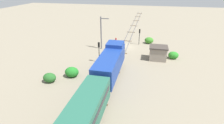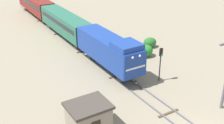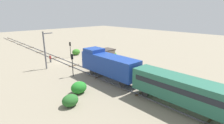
{
  "view_description": "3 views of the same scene",
  "coord_description": "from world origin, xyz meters",
  "px_view_note": "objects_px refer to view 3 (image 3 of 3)",
  "views": [
    {
      "loc": [
        -5.46,
        38.99,
        14.13
      ],
      "look_at": [
        0.21,
        13.04,
        1.83
      ],
      "focal_mm": 28.0,
      "sensor_mm": 36.0,
      "label": 1
    },
    {
      "loc": [
        -15.89,
        -11.33,
        15.62
      ],
      "look_at": [
        -1.49,
        12.05,
        2.65
      ],
      "focal_mm": 45.0,
      "sensor_mm": 36.0,
      "label": 2
    },
    {
      "loc": [
        17.92,
        35.26,
        10.73
      ],
      "look_at": [
        -1.17,
        14.79,
        2.77
      ],
      "focal_mm": 28.0,
      "sensor_mm": 36.0,
      "label": 3
    }
  ],
  "objects_px": {
    "relay_hut": "(106,55)",
    "passenger_car_leading": "(190,92)",
    "locomotive": "(108,64)",
    "traffic_signal_mid": "(72,61)",
    "catenary_mast": "(45,49)",
    "traffic_signal_near": "(70,47)",
    "worker_near_track": "(50,58)"
  },
  "relations": [
    {
      "from": "passenger_car_leading",
      "to": "worker_near_track",
      "type": "height_order",
      "value": "passenger_car_leading"
    },
    {
      "from": "passenger_car_leading",
      "to": "catenary_mast",
      "type": "xyz_separation_m",
      "value": [
        4.93,
        -26.01,
        1.37
      ]
    },
    {
      "from": "traffic_signal_mid",
      "to": "catenary_mast",
      "type": "distance_m",
      "value": 7.56
    },
    {
      "from": "passenger_car_leading",
      "to": "traffic_signal_near",
      "type": "xyz_separation_m",
      "value": [
        -3.2,
        -30.84,
        0.13
      ]
    },
    {
      "from": "catenary_mast",
      "to": "locomotive",
      "type": "bearing_deg",
      "value": 111.27
    },
    {
      "from": "traffic_signal_near",
      "to": "traffic_signal_mid",
      "type": "distance_m",
      "value": 13.83
    },
    {
      "from": "traffic_signal_mid",
      "to": "relay_hut",
      "type": "relative_size",
      "value": 1.14
    },
    {
      "from": "locomotive",
      "to": "traffic_signal_mid",
      "type": "relative_size",
      "value": 2.91
    },
    {
      "from": "passenger_car_leading",
      "to": "traffic_signal_mid",
      "type": "distance_m",
      "value": 19.0
    },
    {
      "from": "locomotive",
      "to": "passenger_car_leading",
      "type": "bearing_deg",
      "value": 90.0
    },
    {
      "from": "traffic_signal_near",
      "to": "catenary_mast",
      "type": "bearing_deg",
      "value": 30.7
    },
    {
      "from": "traffic_signal_near",
      "to": "locomotive",
      "type": "bearing_deg",
      "value": 79.64
    },
    {
      "from": "worker_near_track",
      "to": "relay_hut",
      "type": "xyz_separation_m",
      "value": [
        -9.9,
        7.5,
        0.4
      ]
    },
    {
      "from": "catenary_mast",
      "to": "relay_hut",
      "type": "distance_m",
      "value": 13.18
    },
    {
      "from": "traffic_signal_mid",
      "to": "traffic_signal_near",
      "type": "bearing_deg",
      "value": -118.51
    },
    {
      "from": "passenger_car_leading",
      "to": "traffic_signal_near",
      "type": "height_order",
      "value": "passenger_car_leading"
    },
    {
      "from": "relay_hut",
      "to": "traffic_signal_mid",
      "type": "bearing_deg",
      "value": 18.96
    },
    {
      "from": "relay_hut",
      "to": "passenger_car_leading",
      "type": "bearing_deg",
      "value": 71.51
    },
    {
      "from": "locomotive",
      "to": "worker_near_track",
      "type": "relative_size",
      "value": 6.82
    },
    {
      "from": "traffic_signal_near",
      "to": "relay_hut",
      "type": "bearing_deg",
      "value": 117.09
    },
    {
      "from": "passenger_car_leading",
      "to": "worker_near_track",
      "type": "distance_m",
      "value": 30.07
    },
    {
      "from": "locomotive",
      "to": "catenary_mast",
      "type": "bearing_deg",
      "value": -68.73
    },
    {
      "from": "locomotive",
      "to": "traffic_signal_mid",
      "type": "distance_m",
      "value": 6.34
    },
    {
      "from": "locomotive",
      "to": "traffic_signal_mid",
      "type": "xyz_separation_m",
      "value": [
        3.4,
        -5.35,
        0.01
      ]
    },
    {
      "from": "locomotive",
      "to": "traffic_signal_mid",
      "type": "height_order",
      "value": "locomotive"
    },
    {
      "from": "worker_near_track",
      "to": "traffic_signal_near",
      "type": "bearing_deg",
      "value": -1.11
    },
    {
      "from": "relay_hut",
      "to": "catenary_mast",
      "type": "bearing_deg",
      "value": -16.05
    },
    {
      "from": "passenger_car_leading",
      "to": "catenary_mast",
      "type": "distance_m",
      "value": 26.51
    },
    {
      "from": "worker_near_track",
      "to": "catenary_mast",
      "type": "xyz_separation_m",
      "value": [
        2.53,
        3.93,
        2.9
      ]
    },
    {
      "from": "traffic_signal_near",
      "to": "catenary_mast",
      "type": "relative_size",
      "value": 0.52
    },
    {
      "from": "catenary_mast",
      "to": "relay_hut",
      "type": "xyz_separation_m",
      "value": [
        -12.43,
        3.58,
        -2.51
      ]
    },
    {
      "from": "worker_near_track",
      "to": "catenary_mast",
      "type": "height_order",
      "value": "catenary_mast"
    }
  ]
}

